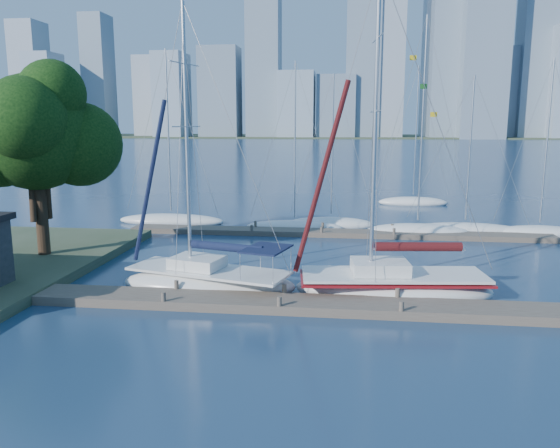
# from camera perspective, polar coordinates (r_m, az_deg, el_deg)

# --- Properties ---
(ground) EXTENTS (700.00, 700.00, 0.00)m
(ground) POSITION_cam_1_polar(r_m,az_deg,el_deg) (23.99, 0.20, -8.77)
(ground) COLOR #182A4D
(ground) RESTS_ON ground
(near_dock) EXTENTS (26.00, 2.00, 0.40)m
(near_dock) POSITION_cam_1_polar(r_m,az_deg,el_deg) (23.92, 0.20, -8.32)
(near_dock) COLOR #51443B
(near_dock) RESTS_ON ground
(far_dock) EXTENTS (30.00, 1.80, 0.36)m
(far_dock) POSITION_cam_1_polar(r_m,az_deg,el_deg) (39.26, 5.89, -0.95)
(far_dock) COLOR #51443B
(far_dock) RESTS_ON ground
(far_shore) EXTENTS (800.00, 100.00, 1.50)m
(far_shore) POSITION_cam_1_polar(r_m,az_deg,el_deg) (342.59, 6.66, 9.03)
(far_shore) COLOR #38472D
(far_shore) RESTS_ON ground
(tree) EXTENTS (8.66, 7.89, 11.29)m
(tree) POSITION_cam_1_polar(r_m,az_deg,el_deg) (33.44, -24.19, 8.95)
(tree) COLOR black
(tree) RESTS_ON ground
(sailboat_navy) EXTENTS (8.89, 4.88, 13.90)m
(sailboat_navy) POSITION_cam_1_polar(r_m,az_deg,el_deg) (26.51, -7.51, -4.52)
(sailboat_navy) COLOR silver
(sailboat_navy) RESTS_ON ground
(sailboat_maroon) EXTENTS (9.35, 3.96, 15.09)m
(sailboat_maroon) POSITION_cam_1_polar(r_m,az_deg,el_deg) (25.86, 11.73, -4.92)
(sailboat_maroon) COLOR silver
(sailboat_maroon) RESTS_ON ground
(bg_boat_0) EXTENTS (8.94, 4.59, 13.90)m
(bg_boat_0) POSITION_cam_1_polar(r_m,az_deg,el_deg) (44.76, -11.27, 0.42)
(bg_boat_0) COLOR silver
(bg_boat_0) RESTS_ON ground
(bg_boat_1) EXTENTS (7.59, 3.89, 12.66)m
(bg_boat_1) POSITION_cam_1_polar(r_m,az_deg,el_deg) (41.36, 1.54, -0.23)
(bg_boat_1) COLOR silver
(bg_boat_1) RESTS_ON ground
(bg_boat_2) EXTENTS (7.26, 4.30, 11.90)m
(bg_boat_2) POSITION_cam_1_polar(r_m,az_deg,el_deg) (42.47, 5.36, 0.04)
(bg_boat_2) COLOR silver
(bg_boat_2) RESTS_ON ground
(bg_boat_3) EXTENTS (7.70, 4.43, 15.52)m
(bg_boat_3) POSITION_cam_1_polar(r_m,az_deg,el_deg) (40.60, 14.17, -0.66)
(bg_boat_3) COLOR silver
(bg_boat_3) RESTS_ON ground
(bg_boat_4) EXTENTS (8.76, 4.49, 11.58)m
(bg_boat_4) POSITION_cam_1_polar(r_m,az_deg,el_deg) (42.19, 18.76, -0.57)
(bg_boat_4) COLOR silver
(bg_boat_4) RESTS_ON ground
(bg_boat_5) EXTENTS (6.61, 3.85, 12.64)m
(bg_boat_5) POSITION_cam_1_polar(r_m,az_deg,el_deg) (43.19, 25.45, -0.76)
(bg_boat_5) COLOR silver
(bg_boat_5) RESTS_ON ground
(bg_boat_7) EXTENTS (6.92, 2.78, 13.69)m
(bg_boat_7) POSITION_cam_1_polar(r_m,az_deg,el_deg) (55.69, 13.74, 2.28)
(bg_boat_7) COLOR silver
(bg_boat_7) RESTS_ON ground
(skyline) EXTENTS (503.42, 51.31, 111.43)m
(skyline) POSITION_cam_1_polar(r_m,az_deg,el_deg) (314.64, 10.53, 15.38)
(skyline) COLOR #7D90A2
(skyline) RESTS_ON ground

